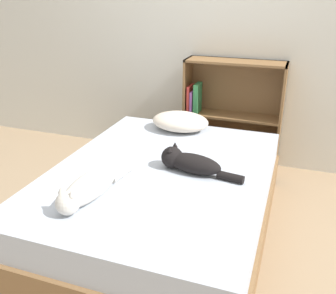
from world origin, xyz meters
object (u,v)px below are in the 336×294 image
(pillow, at_px, (180,121))
(cat_dark, at_px, (189,162))
(bed, at_px, (161,201))
(cat_light, at_px, (88,188))
(bookshelf, at_px, (230,113))

(pillow, relative_size, cat_dark, 0.84)
(bed, bearing_deg, pillow, 98.00)
(pillow, bearing_deg, bed, -82.00)
(pillow, distance_m, cat_dark, 0.75)
(bed, relative_size, cat_dark, 3.36)
(cat_light, xyz_separation_m, bookshelf, (0.45, 1.72, -0.05))
(cat_light, bearing_deg, bed, 162.23)
(bookshelf, bearing_deg, pillow, -122.14)
(bed, relative_size, bookshelf, 1.89)
(bed, height_order, bookshelf, bookshelf)
(bed, xyz_separation_m, pillow, (-0.10, 0.73, 0.31))
(pillow, relative_size, cat_light, 0.73)
(cat_light, relative_size, cat_dark, 1.15)
(pillow, height_order, cat_dark, cat_dark)
(bed, relative_size, pillow, 3.99)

